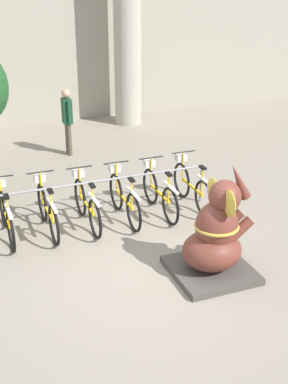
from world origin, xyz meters
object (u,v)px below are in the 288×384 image
(bicycle_1, at_px, (6,215))
(bicycle_3, at_px, (87,204))
(bicycle_2, at_px, (47,210))
(bicycle_6, at_px, (192,186))
(elephant_statue, at_px, (216,238))
(person_pedestrian, at_px, (67,116))
(bicycle_5, at_px, (159,192))
(bicycle_4, at_px, (124,198))

(bicycle_1, distance_m, bicycle_3, 1.40)
(bicycle_1, xyz_separation_m, bicycle_2, (0.70, -0.04, 0.00))
(bicycle_2, bearing_deg, bicycle_6, 0.78)
(bicycle_3, xyz_separation_m, elephant_statue, (1.36, -2.24, 0.19))
(bicycle_3, bearing_deg, bicycle_1, 177.43)
(elephant_statue, height_order, person_pedestrian, elephant_statue)
(bicycle_2, xyz_separation_m, bicycle_5, (2.10, -0.03, 0.00))
(bicycle_1, bearing_deg, bicycle_2, -3.12)
(bicycle_1, bearing_deg, bicycle_5, -1.37)
(bicycle_2, height_order, bicycle_4, same)
(elephant_statue, relative_size, person_pedestrian, 1.10)
(bicycle_5, distance_m, bicycle_6, 0.70)
(bicycle_3, xyz_separation_m, bicycle_4, (0.70, -0.01, 0.00))
(bicycle_4, height_order, bicycle_6, same)
(bicycle_4, bearing_deg, elephant_statue, -73.55)
(bicycle_3, relative_size, bicycle_5, 1.00)
(bicycle_1, relative_size, elephant_statue, 0.94)
(bicycle_6, relative_size, elephant_statue, 0.94)
(bicycle_3, distance_m, bicycle_5, 1.40)
(bicycle_3, distance_m, elephant_statue, 2.63)
(bicycle_1, height_order, person_pedestrian, person_pedestrian)
(bicycle_1, height_order, bicycle_4, same)
(bicycle_5, distance_m, person_pedestrian, 3.92)
(bicycle_4, height_order, bicycle_5, same)
(bicycle_4, bearing_deg, bicycle_2, 178.75)
(bicycle_2, distance_m, bicycle_4, 1.40)
(bicycle_2, bearing_deg, elephant_statue, -47.75)
(bicycle_4, xyz_separation_m, elephant_statue, (0.66, -2.24, 0.19))
(bicycle_1, xyz_separation_m, elephant_statue, (2.76, -2.31, 0.19))
(bicycle_1, distance_m, elephant_statue, 3.60)
(bicycle_2, relative_size, bicycle_6, 1.00)
(bicycle_5, height_order, elephant_statue, elephant_statue)
(bicycle_3, xyz_separation_m, bicycle_6, (2.10, 0.06, 0.00))
(bicycle_6, bearing_deg, person_pedestrian, 111.69)
(bicycle_1, distance_m, bicycle_4, 2.10)
(person_pedestrian, bearing_deg, bicycle_6, -68.31)
(bicycle_1, height_order, bicycle_3, same)
(elephant_statue, bearing_deg, person_pedestrian, 97.04)
(bicycle_4, distance_m, bicycle_6, 1.40)
(bicycle_4, bearing_deg, bicycle_6, 2.81)
(bicycle_3, relative_size, person_pedestrian, 1.04)
(bicycle_1, bearing_deg, elephant_statue, -39.89)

